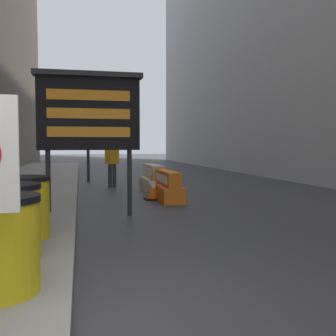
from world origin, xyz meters
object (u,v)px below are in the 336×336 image
traffic_light_near_curb (88,116)px  pedestrian_worker (112,159)px  message_board (89,113)px  jersey_barrier_orange_near (168,187)px  barrel_drum_middle (5,222)px  barrel_drum_back (21,207)px  jersey_barrier_cream (153,180)px  traffic_cone_near (153,189)px  traffic_cone_mid (153,185)px

traffic_light_near_curb → pedestrian_worker: traffic_light_near_curb is taller
message_board → jersey_barrier_orange_near: bearing=43.9°
barrel_drum_middle → jersey_barrier_orange_near: size_ratio=0.51×
barrel_drum_back → pedestrian_worker: 8.14m
jersey_barrier_orange_near → traffic_light_near_curb: traffic_light_near_curb is taller
message_board → jersey_barrier_orange_near: size_ratio=1.68×
jersey_barrier_orange_near → jersey_barrier_cream: bearing=90.0°
message_board → pedestrian_worker: bearing=80.8°
barrel_drum_middle → jersey_barrier_cream: barrel_drum_middle is taller
jersey_barrier_cream → traffic_light_near_curb: 4.79m
traffic_cone_near → pedestrian_worker: 3.63m
traffic_light_near_curb → message_board: bearing=-91.0°
barrel_drum_back → traffic_light_near_curb: 10.33m
barrel_drum_back → jersey_barrier_cream: barrel_drum_back is taller
pedestrian_worker → traffic_cone_near: bearing=62.1°
traffic_cone_near → message_board: bearing=-128.5°
barrel_drum_back → traffic_light_near_curb: bearing=83.4°
message_board → traffic_light_near_curb: (0.14, 7.81, 0.50)m
traffic_light_near_curb → jersey_barrier_cream: bearing=-62.4°
message_board → traffic_cone_mid: 3.32m
barrel_drum_back → message_board: 2.92m
traffic_cone_mid → traffic_light_near_curb: (-1.59, 5.59, 2.25)m
barrel_drum_middle → message_board: 3.83m
barrel_drum_back → traffic_cone_mid: size_ratio=1.13×
barrel_drum_back → traffic_light_near_curb: (1.17, 10.06, 2.06)m
traffic_cone_mid → pedestrian_worker: 3.58m
jersey_barrier_orange_near → pedestrian_worker: (-1.18, 3.64, 0.65)m
barrel_drum_middle → jersey_barrier_cream: size_ratio=0.51×
jersey_barrier_orange_near → pedestrian_worker: size_ratio=1.04×
traffic_light_near_curb → traffic_cone_mid: bearing=-74.1°
jersey_barrier_cream → traffic_light_near_curb: traffic_light_near_curb is taller
traffic_cone_near → pedestrian_worker: size_ratio=0.37×
message_board → traffic_cone_near: 3.34m
message_board → barrel_drum_back: bearing=-114.7°
barrel_drum_middle → traffic_cone_mid: bearing=63.4°
pedestrian_worker → message_board: bearing=39.6°
barrel_drum_back → traffic_cone_mid: (2.76, 4.47, -0.20)m
barrel_drum_back → jersey_barrier_orange_near: (3.13, 4.26, -0.24)m
traffic_cone_mid → barrel_drum_middle: bearing=-116.6°
message_board → traffic_cone_near: size_ratio=4.70×
jersey_barrier_orange_near → pedestrian_worker: pedestrian_worker is taller
pedestrian_worker → traffic_light_near_curb: bearing=-111.5°
barrel_drum_middle → barrel_drum_back: 1.10m
barrel_drum_back → traffic_cone_near: barrel_drum_back is taller
barrel_drum_middle → pedestrian_worker: pedestrian_worker is taller
jersey_barrier_orange_near → traffic_cone_mid: traffic_cone_mid is taller
barrel_drum_middle → message_board: message_board is taller
pedestrian_worker → jersey_barrier_cream: bearing=85.6°
barrel_drum_back → traffic_cone_near: 5.23m
traffic_light_near_curb → barrel_drum_middle: bearing=-96.1°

